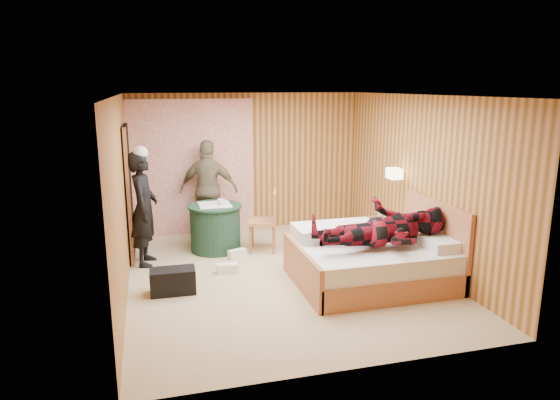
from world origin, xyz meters
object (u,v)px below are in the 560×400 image
object	(u,v)px
bed	(372,260)
woman_standing	(144,209)
chair_far	(210,208)
chair_near	(268,216)
man_on_bed	(384,217)
nightstand	(383,234)
man_at_table	(209,190)
round_table	(215,227)
duffel_bag	(173,281)
wall_lamp	(395,173)

from	to	relation	value
bed	woman_standing	distance (m)	3.38
chair_far	chair_near	xyz separation A→B (m)	(0.82, -0.92, 0.04)
woman_standing	bed	bearing A→B (deg)	-108.87
bed	man_on_bed	distance (m)	0.70
woman_standing	man_on_bed	bearing A→B (deg)	-112.03
chair_far	nightstand	bearing A→B (deg)	-30.17
chair_near	man_at_table	world-z (taller)	man_at_table
nightstand	woman_standing	xyz separation A→B (m)	(-3.73, 0.32, 0.59)
bed	round_table	world-z (taller)	bed
bed	chair_near	size ratio (longest dim) A/B	2.02
nightstand	round_table	size ratio (longest dim) A/B	0.62
round_table	man_on_bed	world-z (taller)	man_on_bed
chair_near	duffel_bag	world-z (taller)	chair_near
woman_standing	man_on_bed	size ratio (longest dim) A/B	0.96
wall_lamp	man_on_bed	bearing A→B (deg)	-122.39
nightstand	duffel_bag	size ratio (longest dim) A/B	0.93
duffel_bag	woman_standing	distance (m)	1.44
nightstand	round_table	distance (m)	2.73
nightstand	wall_lamp	bearing A→B (deg)	-78.34
wall_lamp	man_on_bed	distance (m)	1.48
nightstand	round_table	world-z (taller)	round_table
bed	chair_near	world-z (taller)	bed
man_on_bed	round_table	bearing A→B (deg)	131.98
wall_lamp	man_at_table	distance (m)	3.16
round_table	chair_near	world-z (taller)	chair_near
man_on_bed	chair_far	bearing A→B (deg)	124.27
nightstand	duffel_bag	xyz separation A→B (m)	(-3.41, -0.90, -0.10)
bed	round_table	distance (m)	2.67
round_table	duffel_bag	bearing A→B (deg)	-115.85
wall_lamp	man_at_table	size ratio (longest dim) A/B	0.15
bed	duffel_bag	size ratio (longest dim) A/B	3.49
woman_standing	round_table	bearing A→B (deg)	-63.08
wall_lamp	bed	world-z (taller)	wall_lamp
duffel_bag	man_at_table	world-z (taller)	man_at_table
chair_far	woman_standing	bearing A→B (deg)	-138.57
round_table	duffel_bag	xyz separation A→B (m)	(-0.77, -1.59, -0.22)
round_table	man_at_table	world-z (taller)	man_at_table
nightstand	round_table	bearing A→B (deg)	165.32
wall_lamp	woman_standing	size ratio (longest dim) A/B	0.15
wall_lamp	nightstand	size ratio (longest dim) A/B	0.49
wall_lamp	duffel_bag	world-z (taller)	wall_lamp
wall_lamp	man_at_table	bearing A→B (deg)	148.79
duffel_bag	woman_standing	size ratio (longest dim) A/B	0.34
round_table	man_on_bed	xyz separation A→B (m)	(1.91, -2.12, 0.59)
round_table	woman_standing	bearing A→B (deg)	-161.28
bed	duffel_bag	distance (m)	2.67
bed	chair_near	bearing A→B (deg)	122.71
nightstand	chair_far	bearing A→B (deg)	152.48
man_at_table	nightstand	bearing A→B (deg)	171.35
wall_lamp	chair_far	world-z (taller)	wall_lamp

